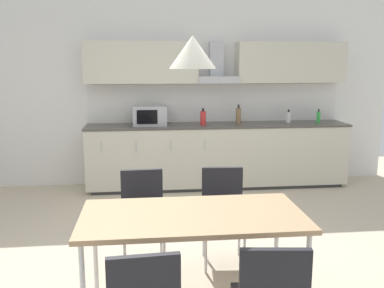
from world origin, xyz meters
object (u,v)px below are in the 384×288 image
at_px(chair_far_right, 223,206).
at_px(pendant_lamp, 193,52).
at_px(chair_far_left, 143,209).
at_px(bottle_white, 288,117).
at_px(bottle_red, 203,118).
at_px(bottle_green, 318,117).
at_px(bottle_brown, 238,116).
at_px(dining_table, 193,220).
at_px(microwave, 150,115).

bearing_deg(chair_far_right, pendant_lamp, -115.17).
bearing_deg(pendant_lamp, chair_far_left, 114.96).
distance_m(bottle_white, pendant_lamp, 3.82).
xyz_separation_m(bottle_red, bottle_white, (1.30, 0.08, -0.02)).
distance_m(bottle_green, chair_far_right, 3.06).
distance_m(bottle_green, bottle_brown, 1.20).
bearing_deg(bottle_red, chair_far_left, -110.12).
distance_m(chair_far_right, pendant_lamp, 1.62).
height_order(bottle_green, chair_far_right, bottle_green).
distance_m(bottle_red, bottle_white, 1.31).
xyz_separation_m(bottle_white, chair_far_right, (-1.44, -2.47, -0.49)).
bearing_deg(chair_far_left, dining_table, -65.04).
height_order(bottle_brown, chair_far_right, bottle_brown).
bearing_deg(dining_table, bottle_brown, 72.13).
bearing_deg(bottle_green, bottle_red, 179.80).
bearing_deg(dining_table, microwave, 94.62).
height_order(bottle_green, bottle_brown, bottle_brown).
relative_size(microwave, chair_far_right, 0.55).
distance_m(bottle_red, chair_far_left, 2.59).
bearing_deg(chair_far_right, bottle_white, 59.69).
height_order(bottle_green, chair_far_left, bottle_green).
distance_m(bottle_red, pendant_lamp, 3.32).
xyz_separation_m(microwave, dining_table, (0.26, -3.20, -0.37)).
relative_size(bottle_white, chair_far_right, 0.22).
bearing_deg(chair_far_left, bottle_red, 69.88).
relative_size(dining_table, pendant_lamp, 5.03).
bearing_deg(microwave, bottle_brown, 0.72).
bearing_deg(pendant_lamp, bottle_green, 54.67).
distance_m(bottle_white, chair_far_left, 3.32).
xyz_separation_m(bottle_red, chair_far_left, (-0.87, -2.38, -0.51)).
relative_size(dining_table, chair_far_left, 1.85).
xyz_separation_m(dining_table, chair_far_right, (0.37, 0.78, -0.18)).
relative_size(chair_far_left, pendant_lamp, 2.72).
xyz_separation_m(chair_far_left, pendant_lamp, (0.37, -0.78, 1.36)).
height_order(microwave, bottle_red, microwave).
distance_m(bottle_white, chair_far_right, 2.90).
bearing_deg(bottle_brown, dining_table, -107.87).
xyz_separation_m(bottle_white, pendant_lamp, (-1.81, -3.25, 0.88)).
relative_size(microwave, dining_table, 0.30).
relative_size(bottle_white, chair_far_left, 0.22).
relative_size(chair_far_right, pendant_lamp, 2.72).
relative_size(microwave, pendant_lamp, 1.50).
height_order(microwave, bottle_green, microwave).
bearing_deg(microwave, dining_table, -85.38).
height_order(bottle_green, dining_table, bottle_green).
distance_m(chair_far_left, pendant_lamp, 1.62).
distance_m(microwave, dining_table, 3.23).
relative_size(bottle_green, pendant_lamp, 0.65).
height_order(bottle_brown, chair_far_left, bottle_brown).
distance_m(dining_table, chair_far_left, 0.88).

